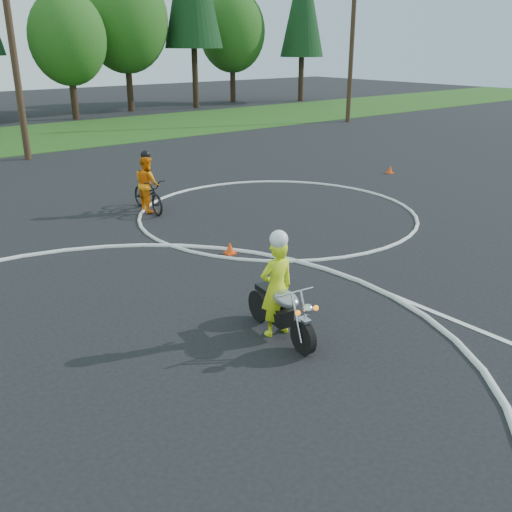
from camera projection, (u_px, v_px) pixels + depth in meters
ground at (197, 500)px, 6.25m from camera, size 120.00×120.00×0.00m
course_markings at (168, 309)px, 10.70m from camera, size 19.05×19.05×0.12m
primary_motorcycle at (282, 310)px, 9.56m from camera, size 0.69×1.93×1.02m
rider_primary_grp at (277, 285)px, 9.51m from camera, size 0.67×0.49×1.88m
rider_second_grp at (148, 190)px, 16.80m from camera, size 0.78×1.92×1.81m
traffic_cones at (238, 311)px, 10.34m from camera, size 19.51×11.89×0.30m
treeline at (96, 12)px, 37.90m from camera, size 38.20×8.10×14.52m
utility_poles at (10, 30)px, 22.73m from camera, size 41.60×1.12×10.00m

